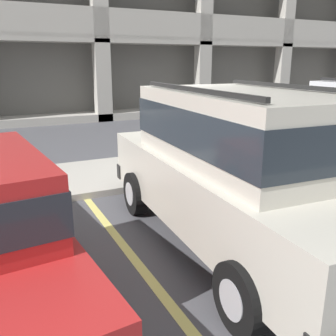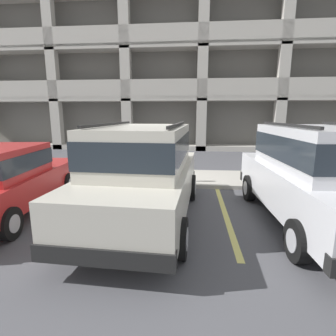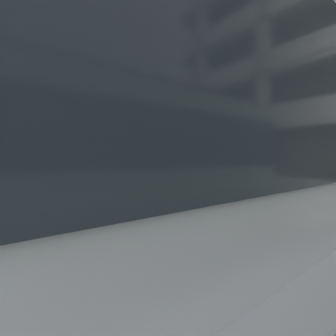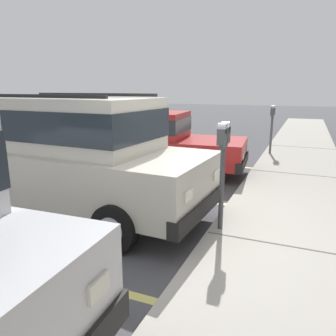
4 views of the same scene
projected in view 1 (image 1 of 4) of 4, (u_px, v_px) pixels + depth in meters
name	position (u px, v px, depth m)	size (l,w,h in m)	color
ground_plane	(173.00, 192.00, 6.99)	(80.00, 80.00, 0.10)	#4C4C51
sidewalk	(146.00, 169.00, 8.08)	(40.00, 2.20, 0.12)	#ADA89E
parking_stall_lines	(290.00, 201.00, 6.42)	(12.61, 4.80, 0.01)	#DBD16B
silver_suv	(240.00, 163.00, 4.65)	(2.19, 4.87, 2.03)	beige
parking_meter_near	(154.00, 120.00, 6.84)	(0.35, 0.12, 1.55)	#47474C
fire_hydrant	(307.00, 140.00, 9.08)	(0.30, 0.30, 0.70)	gold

